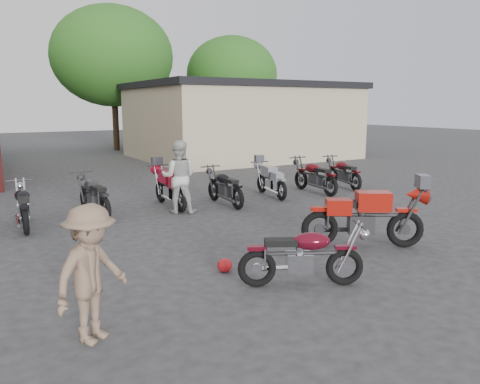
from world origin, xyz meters
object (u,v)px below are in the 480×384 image
row_bike_4 (170,186)px  row_bike_8 (343,171)px  helmet (225,265)px  person_light (179,177)px  row_bike_7 (315,174)px  sportbike (365,214)px  row_bike_6 (271,179)px  vintage_motorcycle (304,252)px  row_bike_3 (94,193)px  row_bike_5 (224,185)px  person_tan (91,274)px  row_bike_2 (23,204)px

row_bike_4 → row_bike_8: (6.06, -0.10, -0.04)m
helmet → person_light: person_light is taller
person_light → row_bike_7: size_ratio=0.93×
helmet → row_bike_7: 7.49m
sportbike → row_bike_6: 5.27m
vintage_motorcycle → row_bike_6: size_ratio=0.99×
row_bike_4 → row_bike_6: size_ratio=1.08×
vintage_motorcycle → person_light: (0.36, 5.46, 0.38)m
row_bike_3 → row_bike_5: (3.37, -0.49, -0.02)m
sportbike → person_light: 4.88m
row_bike_7 → person_tan: bearing=126.9°
sportbike → person_tan: person_tan is taller
person_tan → row_bike_4: bearing=28.7°
row_bike_5 → row_bike_2: bearing=88.9°
sportbike → row_bike_7: size_ratio=1.13×
person_tan → vintage_motorcycle: bearing=-30.9°
person_light → row_bike_2: size_ratio=0.99×
helmet → row_bike_6: bearing=49.1°
vintage_motorcycle → person_light: 5.49m
row_bike_6 → row_bike_8: 2.92m
vintage_motorcycle → person_tan: 3.11m
row_bike_5 → row_bike_8: 4.68m
row_bike_8 → row_bike_4: bearing=98.5°
helmet → row_bike_6: size_ratio=0.14×
row_bike_5 → row_bike_3: bearing=82.3°
helmet → row_bike_5: bearing=61.2°
row_bike_4 → row_bike_2: bearing=96.5°
row_bike_4 → row_bike_7: 4.65m
person_light → vintage_motorcycle: bearing=116.7°
row_bike_3 → row_bike_8: bearing=-95.9°
row_bike_2 → row_bike_4: size_ratio=0.93×
row_bike_7 → person_light: bearing=95.7°
row_bike_4 → row_bike_7: (4.64, -0.35, -0.00)m
row_bike_2 → row_bike_4: row_bike_4 is taller
row_bike_2 → row_bike_3: (1.62, 0.35, 0.03)m
row_bike_3 → row_bike_5: row_bike_3 is taller
sportbike → row_bike_4: 5.56m
helmet → row_bike_8: bearing=34.7°
person_light → row_bike_4: size_ratio=0.92×
row_bike_4 → row_bike_5: (1.39, -0.49, -0.03)m
sportbike → row_bike_5: (-0.43, 4.76, -0.11)m
row_bike_5 → row_bike_6: (1.75, 0.34, -0.01)m
helmet → row_bike_3: size_ratio=0.13×
helmet → person_tan: size_ratio=0.15×
person_tan → row_bike_7: size_ratio=0.82×
person_tan → row_bike_7: person_tan is taller
vintage_motorcycle → row_bike_7: bearing=76.7°
sportbike → person_tan: (-5.32, -1.03, 0.16)m
helmet → row_bike_6: 6.54m
person_tan → row_bike_5: (4.89, 5.79, -0.26)m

